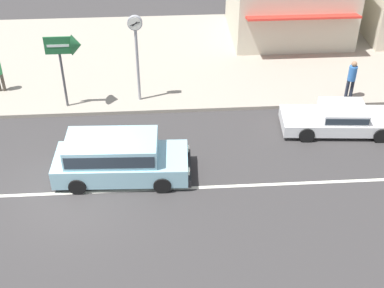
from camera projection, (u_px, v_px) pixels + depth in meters
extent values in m
plane|color=#383535|center=(78.00, 193.00, 18.00)|extent=(160.00, 160.00, 0.00)
cube|color=silver|center=(78.00, 193.00, 18.00)|extent=(50.40, 0.14, 0.01)
cube|color=#9E9384|center=(100.00, 59.00, 25.92)|extent=(68.00, 10.00, 0.15)
cube|color=#93C6D6|center=(122.00, 164.00, 18.44)|extent=(4.64, 2.04, 0.70)
cube|color=#93C6D6|center=(112.00, 148.00, 18.03)|extent=(3.15, 1.79, 0.70)
cube|color=#28333D|center=(112.00, 148.00, 18.03)|extent=(3.03, 1.82, 0.45)
cube|color=black|center=(189.00, 168.00, 18.61)|extent=(0.19, 1.82, 0.28)
cube|color=white|center=(188.00, 148.00, 18.93)|extent=(0.09, 0.24, 0.14)
cube|color=white|center=(189.00, 171.00, 17.88)|extent=(0.09, 0.24, 0.14)
cylinder|color=black|center=(163.00, 153.00, 19.31)|extent=(0.61, 0.24, 0.60)
cylinder|color=black|center=(162.00, 185.00, 17.89)|extent=(0.61, 0.24, 0.60)
cylinder|color=black|center=(85.00, 154.00, 19.25)|extent=(0.61, 0.24, 0.60)
cylinder|color=black|center=(78.00, 186.00, 17.83)|extent=(0.61, 0.24, 0.60)
cube|color=white|center=(340.00, 121.00, 20.84)|extent=(4.67, 2.01, 0.48)
cube|color=white|center=(343.00, 111.00, 20.58)|extent=(1.82, 1.62, 0.42)
cube|color=#28333D|center=(343.00, 111.00, 20.58)|extent=(1.75, 1.65, 0.27)
cylinder|color=black|center=(370.00, 113.00, 21.53)|extent=(0.62, 0.27, 0.60)
cylinder|color=black|center=(381.00, 135.00, 20.25)|extent=(0.62, 0.27, 0.60)
cylinder|color=black|center=(300.00, 112.00, 21.56)|extent=(0.62, 0.27, 0.60)
cylinder|color=black|center=(307.00, 135.00, 20.28)|extent=(0.62, 0.27, 0.60)
cylinder|color=#9E9EA3|center=(138.00, 66.00, 21.77)|extent=(0.12, 0.12, 3.15)
cylinder|color=#9E9EA3|center=(135.00, 23.00, 20.68)|extent=(0.58, 0.18, 0.58)
cylinder|color=white|center=(135.00, 24.00, 20.60)|extent=(0.51, 0.02, 0.51)
cylinder|color=white|center=(135.00, 22.00, 20.76)|extent=(0.51, 0.02, 0.51)
cube|color=black|center=(135.00, 24.00, 20.59)|extent=(0.22, 0.01, 0.19)
cube|color=black|center=(135.00, 24.00, 20.59)|extent=(0.40, 0.01, 0.16)
cylinder|color=#4C4C51|center=(64.00, 80.00, 21.57)|extent=(0.10, 0.10, 2.39)
cube|color=#236638|center=(58.00, 45.00, 20.64)|extent=(1.07, 0.06, 0.72)
cone|color=#236638|center=(77.00, 45.00, 20.67)|extent=(0.36, 0.79, 0.79)
cube|color=white|center=(58.00, 46.00, 20.61)|extent=(0.85, 0.01, 0.10)
cylinder|color=#232838|center=(347.00, 89.00, 22.55)|extent=(0.14, 0.14, 0.84)
cylinder|color=#232838|center=(352.00, 89.00, 22.56)|extent=(0.14, 0.14, 0.84)
cylinder|color=#336BB7|center=(352.00, 73.00, 22.13)|extent=(0.34, 0.34, 0.63)
sphere|color=#997051|center=(354.00, 64.00, 21.88)|extent=(0.23, 0.23, 0.23)
cylinder|color=#4C4238|center=(3.00, 82.00, 23.05)|extent=(0.14, 0.14, 0.82)
cube|color=red|center=(303.00, 17.00, 24.70)|extent=(5.28, 0.90, 0.28)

